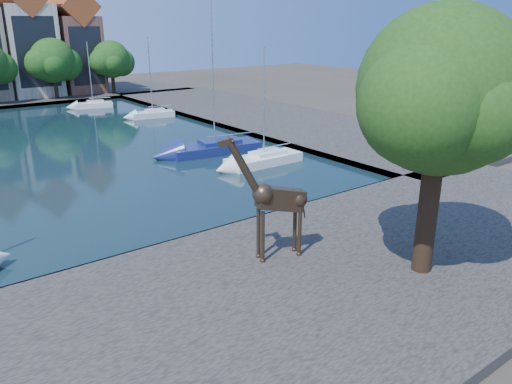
# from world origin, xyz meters

# --- Properties ---
(ground) EXTENTS (160.00, 160.00, 0.00)m
(ground) POSITION_xyz_m (0.00, 0.00, 0.00)
(ground) COLOR #38332B
(ground) RESTS_ON ground
(water_basin) EXTENTS (38.00, 50.00, 0.08)m
(water_basin) POSITION_xyz_m (0.00, 24.00, 0.04)
(water_basin) COLOR black
(water_basin) RESTS_ON ground
(near_quay) EXTENTS (50.00, 14.00, 0.50)m
(near_quay) POSITION_xyz_m (0.00, -7.00, 0.25)
(near_quay) COLOR #47443E
(near_quay) RESTS_ON ground
(right_quay) EXTENTS (14.00, 52.00, 0.50)m
(right_quay) POSITION_xyz_m (25.00, 24.00, 0.25)
(right_quay) COLOR #47443E
(right_quay) RESTS_ON ground
(plane_tree) EXTENTS (8.32, 6.40, 10.62)m
(plane_tree) POSITION_xyz_m (7.62, -9.01, 7.67)
(plane_tree) COLOR #332114
(plane_tree) RESTS_ON near_quay
(townhouse_east_mid) EXTENTS (6.43, 9.18, 16.65)m
(townhouse_east_mid) POSITION_xyz_m (8.50, 55.99, 8.10)
(townhouse_east_mid) COLOR beige
(townhouse_east_mid) RESTS_ON far_quay
(townhouse_east_end) EXTENTS (5.44, 9.18, 14.43)m
(townhouse_east_end) POSITION_xyz_m (15.00, 55.99, 7.11)
(townhouse_east_end) COLOR brown
(townhouse_east_end) RESTS_ON far_quay
(far_tree_east) EXTENTS (7.54, 5.80, 7.84)m
(far_tree_east) POSITION_xyz_m (10.11, 50.49, 5.24)
(far_tree_east) COLOR #332114
(far_tree_east) RESTS_ON far_quay
(far_tree_far_east) EXTENTS (6.76, 5.20, 7.36)m
(far_tree_far_east) POSITION_xyz_m (18.09, 50.49, 5.08)
(far_tree_far_east) COLOR #332114
(far_tree_far_east) RESTS_ON far_quay
(giraffe_statue) EXTENTS (3.83, 1.40, 5.53)m
(giraffe_statue) POSITION_xyz_m (3.27, -4.38, 3.22)
(giraffe_statue) COLOR #3A2B1D
(giraffe_statue) RESTS_ON near_quay
(sailboat_right_a) EXTENTS (6.06, 2.16, 8.60)m
(sailboat_right_a) POSITION_xyz_m (13.09, 8.96, 0.60)
(sailboat_right_a) COLOR white
(sailboat_right_a) RESTS_ON water_basin
(sailboat_right_b) EXTENTS (7.76, 3.66, 12.79)m
(sailboat_right_b) POSITION_xyz_m (12.00, 14.13, 0.66)
(sailboat_right_b) COLOR navy
(sailboat_right_b) RESTS_ON water_basin
(sailboat_right_c) EXTENTS (4.88, 2.39, 8.69)m
(sailboat_right_c) POSITION_xyz_m (15.00, 31.80, 0.60)
(sailboat_right_c) COLOR white
(sailboat_right_c) RESTS_ON water_basin
(sailboat_right_d) EXTENTS (4.78, 2.64, 7.95)m
(sailboat_right_d) POSITION_xyz_m (12.00, 42.38, 0.58)
(sailboat_right_d) COLOR white
(sailboat_right_d) RESTS_ON water_basin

